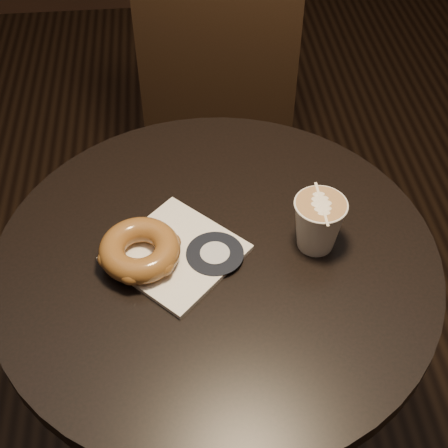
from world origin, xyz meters
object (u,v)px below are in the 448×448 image
object	(u,v)px
doughnut	(140,250)
pastry_bag	(176,253)
chair	(213,134)
latte_cup	(318,224)
cafe_table	(217,326)

from	to	relation	value
doughnut	pastry_bag	bearing A→B (deg)	9.32
chair	latte_cup	size ratio (longest dim) A/B	10.57
chair	pastry_bag	distance (m)	0.61
pastry_bag	doughnut	bearing A→B (deg)	143.96
cafe_table	pastry_bag	bearing A→B (deg)	176.39
cafe_table	doughnut	xyz separation A→B (m)	(-0.12, -0.00, 0.23)
doughnut	chair	bearing A→B (deg)	74.57
pastry_bag	latte_cup	bearing A→B (deg)	-44.85
chair	doughnut	xyz separation A→B (m)	(-0.16, -0.57, 0.24)
cafe_table	latte_cup	distance (m)	0.29
chair	cafe_table	bearing A→B (deg)	-81.31
doughnut	latte_cup	world-z (taller)	latte_cup
chair	latte_cup	distance (m)	0.63
cafe_table	doughnut	distance (m)	0.26
doughnut	latte_cup	bearing A→B (deg)	2.25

